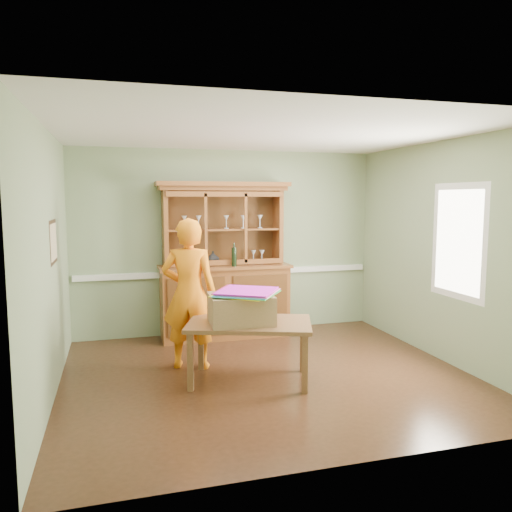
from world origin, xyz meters
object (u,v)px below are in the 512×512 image
object	(u,v)px
china_hutch	(224,283)
person	(189,294)
dining_table	(249,329)
cardboard_box	(241,309)

from	to	relation	value
china_hutch	person	world-z (taller)	china_hutch
dining_table	china_hutch	bearing A→B (deg)	105.57
china_hutch	dining_table	world-z (taller)	china_hutch
china_hutch	person	size ratio (longest dim) A/B	1.26
dining_table	person	xyz separation A→B (m)	(-0.56, 0.63, 0.30)
dining_table	cardboard_box	distance (m)	0.26
china_hutch	person	bearing A→B (deg)	-119.24
cardboard_box	person	bearing A→B (deg)	124.99
china_hutch	person	xyz separation A→B (m)	(-0.68, -1.22, 0.10)
cardboard_box	person	size ratio (longest dim) A/B	0.37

